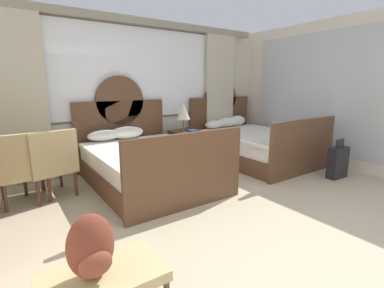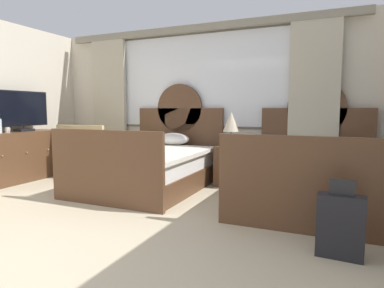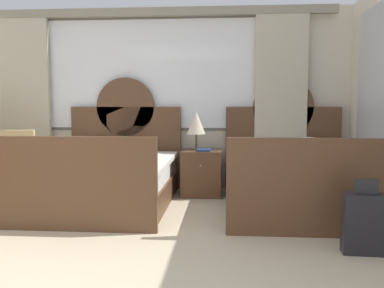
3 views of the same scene
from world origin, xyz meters
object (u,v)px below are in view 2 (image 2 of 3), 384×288
(dresser_minibar, at_px, (16,157))
(armchair_by_window_left, at_px, (93,149))
(table_lamp_on_nightstand, at_px, (231,122))
(cup_on_dresser, at_px, (7,130))
(suitcase_on_floor, at_px, (340,226))
(nightstand_between_beds, at_px, (235,165))
(armchair_by_window_centre, at_px, (79,149))
(book_on_nightstand, at_px, (236,146))
(tv_flatscreen, at_px, (23,110))
(bed_near_mirror, at_px, (310,177))
(bed_near_window, at_px, (151,165))

(dresser_minibar, bearing_deg, armchair_by_window_left, 38.49)
(table_lamp_on_nightstand, relative_size, cup_on_dresser, 4.96)
(cup_on_dresser, xyz_separation_m, suitcase_on_floor, (4.94, -0.83, -0.62))
(nightstand_between_beds, bearing_deg, armchair_by_window_left, -169.97)
(suitcase_on_floor, bearing_deg, table_lamp_on_nightstand, 125.82)
(armchair_by_window_centre, bearing_deg, table_lamp_on_nightstand, 9.30)
(book_on_nightstand, relative_size, tv_flatscreen, 0.27)
(bed_near_mirror, distance_m, book_on_nightstand, 1.29)
(armchair_by_window_centre, bearing_deg, cup_on_dresser, -122.65)
(table_lamp_on_nightstand, relative_size, tv_flatscreen, 0.55)
(book_on_nightstand, xyz_separation_m, cup_on_dresser, (-3.45, -1.27, 0.23))
(suitcase_on_floor, bearing_deg, dresser_minibar, 168.70)
(cup_on_dresser, bearing_deg, suitcase_on_floor, -9.55)
(suitcase_on_floor, bearing_deg, armchair_by_window_centre, 157.80)
(table_lamp_on_nightstand, height_order, armchair_by_window_centre, table_lamp_on_nightstand)
(bed_near_window, relative_size, armchair_by_window_left, 2.37)
(bed_near_window, height_order, suitcase_on_floor, bed_near_window)
(book_on_nightstand, xyz_separation_m, armchair_by_window_centre, (-2.85, -0.33, -0.14))
(nightstand_between_beds, bearing_deg, book_on_nightstand, -70.78)
(tv_flatscreen, relative_size, suitcase_on_floor, 1.49)
(nightstand_between_beds, distance_m, cup_on_dresser, 3.73)
(nightstand_between_beds, relative_size, armchair_by_window_left, 0.68)
(cup_on_dresser, xyz_separation_m, armchair_by_window_centre, (0.60, 0.94, -0.38))
(book_on_nightstand, distance_m, suitcase_on_floor, 2.60)
(bed_near_mirror, height_order, armchair_by_window_centre, bed_near_mirror)
(tv_flatscreen, xyz_separation_m, cup_on_dresser, (0.03, -0.34, -0.31))
(nightstand_between_beds, relative_size, armchair_by_window_centre, 0.68)
(bed_near_mirror, bearing_deg, dresser_minibar, -172.93)
(bed_near_window, bearing_deg, tv_flatscreen, -169.96)
(suitcase_on_floor, bearing_deg, book_on_nightstand, 125.23)
(nightstand_between_beds, distance_m, armchair_by_window_left, 2.54)
(table_lamp_on_nightstand, xyz_separation_m, suitcase_on_floor, (1.60, -2.22, -0.75))
(bed_near_mirror, distance_m, armchair_by_window_left, 3.68)
(armchair_by_window_centre, bearing_deg, armchair_by_window_left, 0.37)
(armchair_by_window_centre, bearing_deg, dresser_minibar, -130.43)
(cup_on_dresser, relative_size, suitcase_on_floor, 0.17)
(table_lamp_on_nightstand, height_order, suitcase_on_floor, table_lamp_on_nightstand)
(armchair_by_window_centre, relative_size, suitcase_on_floor, 1.44)
(nightstand_between_beds, bearing_deg, armchair_by_window_centre, -171.03)
(bed_near_mirror, xyz_separation_m, table_lamp_on_nightstand, (-1.25, 0.64, 0.66))
(nightstand_between_beds, relative_size, suitcase_on_floor, 0.97)
(suitcase_on_floor, bearing_deg, bed_near_mirror, 102.49)
(bed_near_mirror, xyz_separation_m, dresser_minibar, (-4.64, -0.58, 0.07))
(armchair_by_window_left, relative_size, suitcase_on_floor, 1.44)
(tv_flatscreen, relative_size, cup_on_dresser, 8.96)
(book_on_nightstand, bearing_deg, bed_near_window, -156.46)
(book_on_nightstand, relative_size, dresser_minibar, 0.16)
(bed_near_window, xyz_separation_m, cup_on_dresser, (-2.23, -0.74, 0.54))
(nightstand_between_beds, height_order, tv_flatscreen, tv_flatscreen)
(bed_near_mirror, relative_size, dresser_minibar, 1.40)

